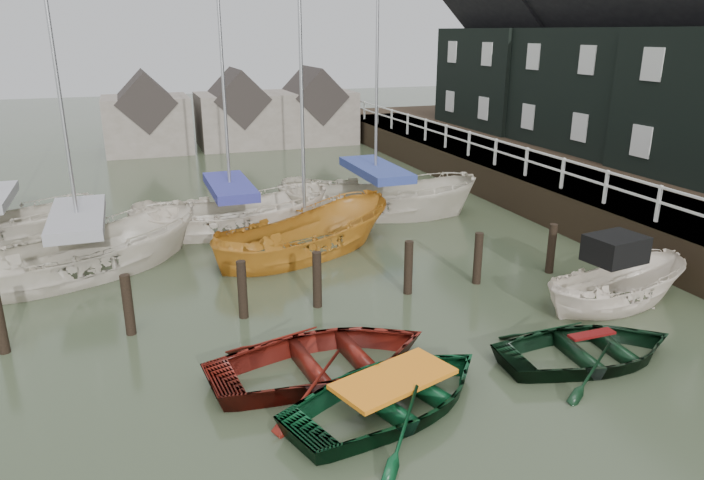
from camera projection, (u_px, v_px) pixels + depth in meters
name	position (u px, v px, depth m)	size (l,w,h in m)	color
ground	(415.00, 355.00, 12.95)	(120.00, 120.00, 0.00)	#2F3924
pier	(525.00, 182.00, 24.69)	(3.04, 32.00, 2.70)	black
land_strip	(634.00, 188.00, 26.69)	(14.00, 38.00, 1.50)	black
quay_houses	(682.00, 50.00, 23.69)	(6.52, 28.14, 10.01)	black
mooring_pilings	(321.00, 287.00, 15.11)	(13.72, 0.22, 1.80)	black
far_sheds	(235.00, 114.00, 35.83)	(14.00, 4.08, 4.39)	#665B51
rowboat_red	(324.00, 374.00, 12.24)	(3.20, 4.48, 0.93)	#53120B
rowboat_green	(393.00, 409.00, 11.10)	(2.97, 4.16, 0.86)	black
rowboat_dkgreen	(588.00, 361.00, 12.73)	(2.76, 3.86, 0.80)	black
motorboat	(614.00, 301.00, 15.33)	(4.40, 2.14, 2.53)	beige
sailboat_a	(85.00, 270.00, 17.38)	(7.33, 5.05, 10.61)	beige
sailboat_b	(233.00, 229.00, 21.02)	(6.67, 2.84, 11.38)	beige
sailboat_c	(306.00, 251.00, 19.06)	(6.89, 4.82, 9.98)	#B77522
sailboat_d	(375.00, 212.00, 22.98)	(7.65, 5.33, 13.26)	beige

